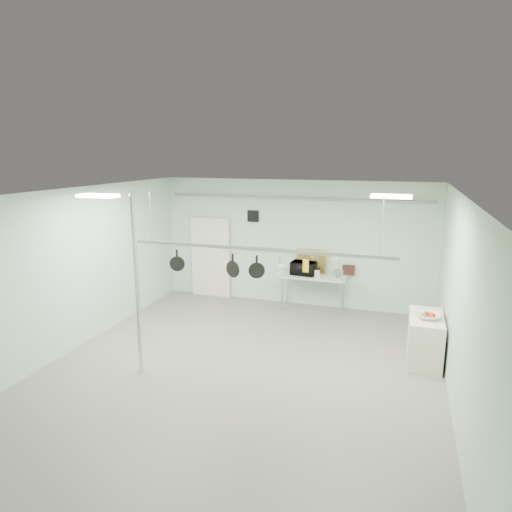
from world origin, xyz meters
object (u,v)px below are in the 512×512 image
(side_cabinet, at_px, (425,339))
(pot_rack, at_px, (257,247))
(fruit_bowl, at_px, (429,316))
(skillet_mid, at_px, (233,265))
(prep_table, at_px, (314,278))
(coffee_canister, at_px, (317,273))
(skillet_right, at_px, (257,267))
(microwave, at_px, (304,268))
(chrome_pole, at_px, (137,286))
(skillet_left, at_px, (177,260))

(side_cabinet, relative_size, pot_rack, 0.25)
(fruit_bowl, height_order, skillet_mid, skillet_mid)
(prep_table, relative_size, coffee_canister, 8.74)
(pot_rack, relative_size, skillet_right, 11.59)
(coffee_canister, bearing_deg, fruit_bowl, -41.89)
(pot_rack, height_order, fruit_bowl, pot_rack)
(microwave, xyz_separation_m, coffee_canister, (0.35, -0.08, -0.07))
(coffee_canister, height_order, skillet_mid, skillet_mid)
(side_cabinet, distance_m, skillet_right, 3.46)
(coffee_canister, bearing_deg, side_cabinet, -40.54)
(microwave, xyz_separation_m, skillet_right, (-0.15, -3.28, 0.81))
(coffee_canister, relative_size, skillet_mid, 0.44)
(coffee_canister, bearing_deg, chrome_pole, -120.37)
(chrome_pole, bearing_deg, skillet_mid, 32.04)
(side_cabinet, height_order, skillet_right, skillet_right)
(pot_rack, xyz_separation_m, skillet_right, (-0.01, 0.00, -0.35))
(skillet_left, bearing_deg, coffee_canister, 38.51)
(skillet_right, bearing_deg, side_cabinet, 0.10)
(prep_table, distance_m, side_cabinet, 3.39)
(coffee_canister, bearing_deg, skillet_mid, -106.75)
(chrome_pole, height_order, fruit_bowl, chrome_pole)
(side_cabinet, xyz_separation_m, microwave, (-2.80, 2.18, 0.62))
(skillet_left, distance_m, skillet_right, 1.58)
(coffee_canister, height_order, skillet_left, skillet_left)
(skillet_left, relative_size, skillet_right, 0.95)
(prep_table, distance_m, skillet_mid, 3.57)
(microwave, height_order, coffee_canister, microwave)
(prep_table, bearing_deg, side_cabinet, -40.79)
(prep_table, distance_m, pot_rack, 3.61)
(prep_table, xyz_separation_m, side_cabinet, (2.55, -2.20, -0.38))
(chrome_pole, relative_size, prep_table, 2.00)
(microwave, relative_size, coffee_canister, 3.22)
(side_cabinet, relative_size, skillet_right, 2.90)
(microwave, relative_size, skillet_right, 1.42)
(pot_rack, bearing_deg, skillet_right, 180.00)
(microwave, distance_m, skillet_right, 3.38)
(prep_table, distance_m, skillet_right, 3.49)
(prep_table, relative_size, side_cabinet, 1.33)
(chrome_pole, bearing_deg, coffee_canister, 59.63)
(fruit_bowl, bearing_deg, pot_rack, -161.73)
(fruit_bowl, xyz_separation_m, skillet_mid, (-3.43, -0.98, 0.93))
(chrome_pole, xyz_separation_m, skillet_mid, (1.44, 0.90, 0.28))
(skillet_left, bearing_deg, pot_rack, -18.41)
(skillet_mid, bearing_deg, coffee_canister, 96.58)
(microwave, bearing_deg, prep_table, -169.51)
(microwave, height_order, fruit_bowl, microwave)
(pot_rack, distance_m, skillet_left, 1.62)
(pot_rack, xyz_separation_m, microwave, (0.15, 3.28, -1.16))
(fruit_bowl, bearing_deg, coffee_canister, 138.11)
(chrome_pole, distance_m, skillet_left, 1.00)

